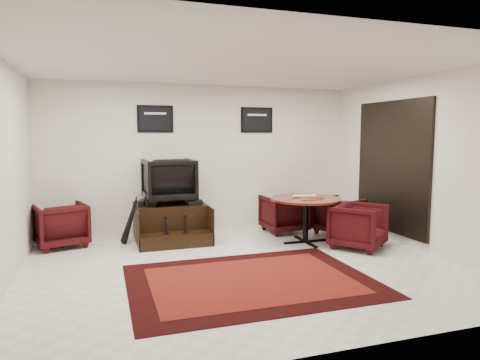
{
  "coord_description": "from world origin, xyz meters",
  "views": [
    {
      "loc": [
        -1.87,
        -5.58,
        1.87
      ],
      "look_at": [
        0.24,
        0.9,
        1.14
      ],
      "focal_mm": 32.0,
      "sensor_mm": 36.0,
      "label": 1
    }
  ],
  "objects_px": {
    "shine_podium": "(171,223)",
    "shine_chair": "(169,178)",
    "meeting_table": "(306,203)",
    "table_chair_back": "(284,212)",
    "table_chair_corner": "(359,224)",
    "table_chair_window": "(339,214)",
    "armchair_side": "(61,223)"
  },
  "relations": [
    {
      "from": "shine_podium",
      "to": "shine_chair",
      "type": "bearing_deg",
      "value": 90.0
    },
    {
      "from": "meeting_table",
      "to": "table_chair_back",
      "type": "bearing_deg",
      "value": 91.33
    },
    {
      "from": "shine_podium",
      "to": "meeting_table",
      "type": "height_order",
      "value": "meeting_table"
    },
    {
      "from": "table_chair_corner",
      "to": "table_chair_back",
      "type": "bearing_deg",
      "value": 76.8
    },
    {
      "from": "shine_chair",
      "to": "table_chair_window",
      "type": "distance_m",
      "value": 3.24
    },
    {
      "from": "shine_chair",
      "to": "armchair_side",
      "type": "height_order",
      "value": "shine_chair"
    },
    {
      "from": "armchair_side",
      "to": "meeting_table",
      "type": "xyz_separation_m",
      "value": [
        4.0,
        -1.03,
        0.29
      ]
    },
    {
      "from": "armchair_side",
      "to": "table_chair_corner",
      "type": "bearing_deg",
      "value": 144.04
    },
    {
      "from": "armchair_side",
      "to": "meeting_table",
      "type": "distance_m",
      "value": 4.14
    },
    {
      "from": "table_chair_window",
      "to": "table_chair_back",
      "type": "bearing_deg",
      "value": 43.83
    },
    {
      "from": "shine_podium",
      "to": "table_chair_window",
      "type": "xyz_separation_m",
      "value": [
        3.09,
        -0.55,
        0.09
      ]
    },
    {
      "from": "shine_podium",
      "to": "table_chair_corner",
      "type": "bearing_deg",
      "value": -28.5
    },
    {
      "from": "shine_podium",
      "to": "table_chair_back",
      "type": "bearing_deg",
      "value": -2.11
    },
    {
      "from": "meeting_table",
      "to": "table_chair_window",
      "type": "height_order",
      "value": "meeting_table"
    },
    {
      "from": "armchair_side",
      "to": "meeting_table",
      "type": "height_order",
      "value": "armchair_side"
    },
    {
      "from": "shine_chair",
      "to": "table_chair_back",
      "type": "bearing_deg",
      "value": 171.77
    },
    {
      "from": "meeting_table",
      "to": "table_chair_window",
      "type": "distance_m",
      "value": 1.04
    },
    {
      "from": "meeting_table",
      "to": "shine_podium",
      "type": "bearing_deg",
      "value": 156.42
    },
    {
      "from": "armchair_side",
      "to": "table_chair_corner",
      "type": "relative_size",
      "value": 0.99
    },
    {
      "from": "shine_chair",
      "to": "table_chair_corner",
      "type": "bearing_deg",
      "value": 146.88
    },
    {
      "from": "shine_chair",
      "to": "meeting_table",
      "type": "distance_m",
      "value": 2.47
    },
    {
      "from": "shine_chair",
      "to": "armchair_side",
      "type": "relative_size",
      "value": 1.12
    },
    {
      "from": "shine_podium",
      "to": "table_chair_window",
      "type": "distance_m",
      "value": 3.14
    },
    {
      "from": "table_chair_back",
      "to": "table_chair_corner",
      "type": "distance_m",
      "value": 1.62
    },
    {
      "from": "armchair_side",
      "to": "shine_chair",
      "type": "bearing_deg",
      "value": 165.08
    },
    {
      "from": "table_chair_back",
      "to": "table_chair_window",
      "type": "relative_size",
      "value": 1.03
    },
    {
      "from": "armchair_side",
      "to": "shine_podium",
      "type": "bearing_deg",
      "value": 160.84
    },
    {
      "from": "table_chair_back",
      "to": "armchair_side",
      "type": "bearing_deg",
      "value": -4.34
    },
    {
      "from": "armchair_side",
      "to": "table_chair_back",
      "type": "height_order",
      "value": "armchair_side"
    },
    {
      "from": "table_chair_window",
      "to": "table_chair_corner",
      "type": "distance_m",
      "value": 1.03
    },
    {
      "from": "table_chair_window",
      "to": "table_chair_corner",
      "type": "xyz_separation_m",
      "value": [
        -0.24,
        -1.0,
        0.02
      ]
    },
    {
      "from": "shine_podium",
      "to": "armchair_side",
      "type": "xyz_separation_m",
      "value": [
        -1.82,
        0.08,
        0.11
      ]
    }
  ]
}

